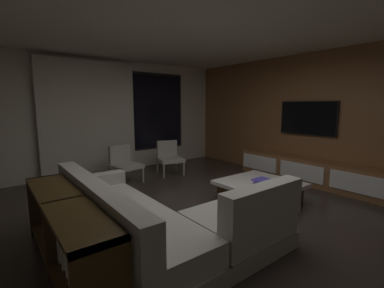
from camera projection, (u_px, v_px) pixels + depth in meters
The scene contains 12 objects.
floor at pixel (210, 220), 3.78m from camera, with size 9.20×9.20×0.00m, color #332B26.
back_wall_with_window at pixel (109, 117), 6.37m from camera, with size 6.60×0.30×2.70m.
media_wall at pixel (322, 118), 5.43m from camera, with size 0.12×7.80×2.70m.
ceiling at pixel (212, 20), 3.38m from camera, with size 8.20×8.20×0.00m, color beige.
sectional_couch at pixel (156, 223), 3.02m from camera, with size 1.98×2.50×0.82m.
coffee_table at pixel (259, 192), 4.40m from camera, with size 1.16×1.16×0.36m.
book_stack_on_coffee_table at pixel (263, 181), 4.26m from camera, with size 0.28×0.23×0.08m.
accent_chair_near_window at pixel (169, 156), 6.24m from camera, with size 0.66×0.68×0.78m.
accent_chair_by_curtain at pixel (124, 162), 5.55m from camera, with size 0.63×0.65×0.78m.
media_console at pixel (309, 172), 5.46m from camera, with size 0.46×3.10×0.52m.
mounted_tv at pixel (307, 118), 5.56m from camera, with size 0.05×1.23×0.71m.
console_table_behind_couch at pixel (66, 232), 2.55m from camera, with size 0.40×2.10×0.74m.
Camera 1 is at (-2.39, -2.67, 1.63)m, focal length 24.75 mm.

